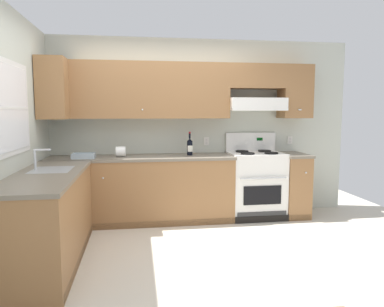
{
  "coord_description": "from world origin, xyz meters",
  "views": [
    {
      "loc": [
        -0.35,
        -3.71,
        1.52
      ],
      "look_at": [
        0.31,
        0.7,
        1.0
      ],
      "focal_mm": 34.1,
      "sensor_mm": 36.0,
      "label": 1
    }
  ],
  "objects": [
    {
      "name": "ground_plane",
      "position": [
        0.0,
        0.0,
        0.0
      ],
      "size": [
        7.04,
        7.04,
        0.0
      ],
      "primitive_type": "plane",
      "color": "beige"
    },
    {
      "name": "wall_back",
      "position": [
        0.39,
        1.53,
        1.48
      ],
      "size": [
        4.68,
        0.57,
        2.55
      ],
      "color": "beige",
      "rests_on": "ground_plane"
    },
    {
      "name": "wall_left",
      "position": [
        -1.59,
        0.23,
        1.34
      ],
      "size": [
        0.47,
        4.0,
        2.55
      ],
      "color": "beige",
      "rests_on": "ground_plane"
    },
    {
      "name": "counter_back_run",
      "position": [
        -0.03,
        1.24,
        0.45
      ],
      "size": [
        3.6,
        0.65,
        0.91
      ],
      "color": "olive",
      "rests_on": "ground_plane"
    },
    {
      "name": "counter_left_run",
      "position": [
        -1.24,
        -0.0,
        0.46
      ],
      "size": [
        0.63,
        1.91,
        1.13
      ],
      "color": "olive",
      "rests_on": "ground_plane"
    },
    {
      "name": "stove",
      "position": [
        1.32,
        1.25,
        0.48
      ],
      "size": [
        0.76,
        0.62,
        1.2
      ],
      "color": "white",
      "rests_on": "ground_plane"
    },
    {
      "name": "wine_bottle",
      "position": [
        0.37,
        1.29,
        1.03
      ],
      "size": [
        0.08,
        0.08,
        0.33
      ],
      "color": "black",
      "rests_on": "counter_back_run"
    },
    {
      "name": "bowl",
      "position": [
        -1.05,
        1.15,
        0.93
      ],
      "size": [
        0.29,
        0.21,
        0.07
      ],
      "color": "#9EADB7",
      "rests_on": "counter_back_run"
    },
    {
      "name": "paper_towel_roll",
      "position": [
        -0.57,
        1.24,
        0.98
      ],
      "size": [
        0.13,
        0.14,
        0.14
      ],
      "color": "white",
      "rests_on": "counter_back_run"
    }
  ]
}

